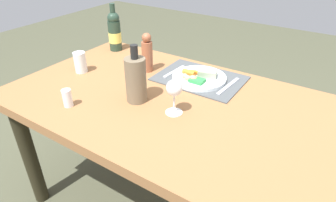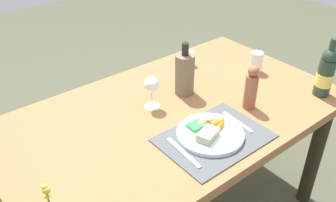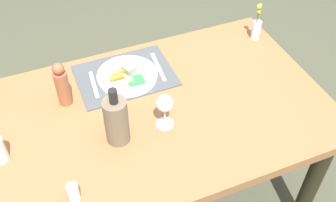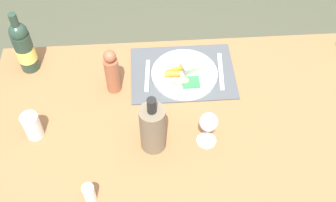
# 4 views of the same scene
# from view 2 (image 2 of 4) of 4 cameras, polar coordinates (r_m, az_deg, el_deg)

# --- Properties ---
(dining_table) EXTENTS (1.58, 0.92, 0.73)m
(dining_table) POSITION_cam_2_polar(r_m,az_deg,el_deg) (1.74, 0.90, -4.02)
(dining_table) COLOR #93623A
(dining_table) RESTS_ON ground_plane
(placemat) EXTENTS (0.44, 0.32, 0.01)m
(placemat) POSITION_cam_2_polar(r_m,az_deg,el_deg) (1.54, 7.01, -5.67)
(placemat) COLOR #494E50
(placemat) RESTS_ON dining_table
(dinner_plate) EXTENTS (0.28, 0.28, 0.05)m
(dinner_plate) POSITION_cam_2_polar(r_m,az_deg,el_deg) (1.53, 6.40, -4.85)
(dinner_plate) COLOR white
(dinner_plate) RESTS_ON placemat
(fork) EXTENTS (0.03, 0.21, 0.00)m
(fork) POSITION_cam_2_polar(r_m,az_deg,el_deg) (1.45, 2.35, -7.87)
(fork) COLOR silver
(fork) RESTS_ON placemat
(knife) EXTENTS (0.03, 0.18, 0.00)m
(knife) POSITION_cam_2_polar(r_m,az_deg,el_deg) (1.63, 10.57, -3.17)
(knife) COLOR silver
(knife) RESTS_ON placemat
(wine_bottle) EXTENTS (0.08, 0.08, 0.29)m
(wine_bottle) POSITION_cam_2_polar(r_m,az_deg,el_deg) (1.90, 23.04, 4.04)
(wine_bottle) COLOR #263C2E
(wine_bottle) RESTS_ON dining_table
(water_tumbler) EXTENTS (0.07, 0.07, 0.11)m
(water_tumbler) POSITION_cam_2_polar(r_m,az_deg,el_deg) (2.05, 13.35, 5.65)
(water_tumbler) COLOR silver
(water_tumbler) RESTS_ON dining_table
(wine_glass) EXTENTS (0.07, 0.07, 0.16)m
(wine_glass) POSITION_cam_2_polar(r_m,az_deg,el_deg) (1.66, -2.55, 2.33)
(wine_glass) COLOR white
(wine_glass) RESTS_ON dining_table
(salt_shaker) EXTENTS (0.04, 0.04, 0.08)m
(salt_shaker) POSITION_cam_2_polar(r_m,az_deg,el_deg) (2.07, 3.44, 6.58)
(salt_shaker) COLOR white
(salt_shaker) RESTS_ON dining_table
(cooler_bottle) EXTENTS (0.09, 0.09, 0.26)m
(cooler_bottle) POSITION_cam_2_polar(r_m,az_deg,el_deg) (1.77, 2.56, 4.23)
(cooler_bottle) COLOR #6F604A
(cooler_bottle) RESTS_ON dining_table
(pepper_mill) EXTENTS (0.06, 0.06, 0.21)m
(pepper_mill) POSITION_cam_2_polar(r_m,az_deg,el_deg) (1.70, 12.62, 1.92)
(pepper_mill) COLOR #985538
(pepper_mill) RESTS_ON dining_table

